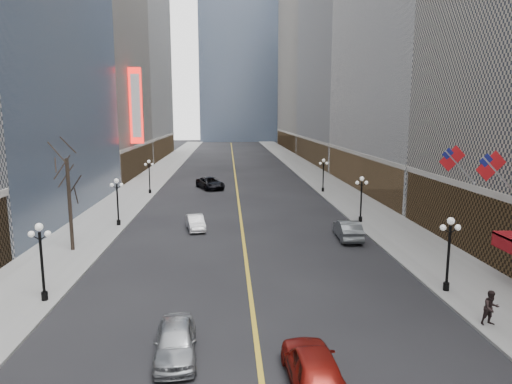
{
  "coord_description": "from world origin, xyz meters",
  "views": [
    {
      "loc": [
        -1.27,
        4.65,
        10.62
      ],
      "look_at": [
        -0.11,
        23.2,
        7.46
      ],
      "focal_mm": 32.0,
      "sensor_mm": 36.0,
      "label": 1
    }
  ],
  "objects": [
    {
      "name": "sidewalk_east",
      "position": [
        14.0,
        70.0,
        0.07
      ],
      "size": [
        6.0,
        230.0,
        0.15
      ],
      "primitive_type": "cube",
      "color": "gray",
      "rests_on": "ground"
    },
    {
      "name": "sidewalk_west",
      "position": [
        -14.0,
        70.0,
        0.07
      ],
      "size": [
        6.0,
        230.0,
        0.15
      ],
      "primitive_type": "cube",
      "color": "gray",
      "rests_on": "ground"
    },
    {
      "name": "lane_line",
      "position": [
        0.0,
        80.0,
        0.01
      ],
      "size": [
        0.25,
        200.0,
        0.02
      ],
      "primitive_type": "cube",
      "color": "gold",
      "rests_on": "ground"
    },
    {
      "name": "bldg_east_c",
      "position": [
        29.88,
        106.0,
        24.18
      ],
      "size": [
        26.6,
        40.6,
        48.8
      ],
      "color": "gray",
      "rests_on": "ground"
    },
    {
      "name": "bldg_east_d",
      "position": [
        29.9,
        149.0,
        31.17
      ],
      "size": [
        26.6,
        46.6,
        62.8
      ],
      "color": "#A39987",
      "rests_on": "ground"
    },
    {
      "name": "bldg_west_c",
      "position": [
        -29.88,
        87.0,
        25.19
      ],
      "size": [
        26.6,
        30.6,
        50.8
      ],
      "color": "#A39987",
      "rests_on": "ground"
    },
    {
      "name": "bldg_west_d",
      "position": [
        -29.92,
        121.0,
        36.17
      ],
      "size": [
        26.6,
        38.6,
        72.8
      ],
      "color": "silver",
      "rests_on": "ground"
    },
    {
      "name": "streetlamp_east_1",
      "position": [
        11.8,
        30.0,
        2.9
      ],
      "size": [
        1.26,
        0.44,
        4.52
      ],
      "color": "black",
      "rests_on": "sidewalk_east"
    },
    {
      "name": "streetlamp_east_2",
      "position": [
        11.8,
        48.0,
        2.9
      ],
      "size": [
        1.26,
        0.44,
        4.52
      ],
      "color": "black",
      "rests_on": "sidewalk_east"
    },
    {
      "name": "streetlamp_east_3",
      "position": [
        11.8,
        66.0,
        2.9
      ],
      "size": [
        1.26,
        0.44,
        4.52
      ],
      "color": "black",
      "rests_on": "sidewalk_east"
    },
    {
      "name": "streetlamp_west_1",
      "position": [
        -11.8,
        30.0,
        2.9
      ],
      "size": [
        1.26,
        0.44,
        4.52
      ],
      "color": "black",
      "rests_on": "sidewalk_west"
    },
    {
      "name": "streetlamp_west_2",
      "position": [
        -11.8,
        48.0,
        2.9
      ],
      "size": [
        1.26,
        0.44,
        4.52
      ],
      "color": "black",
      "rests_on": "sidewalk_west"
    },
    {
      "name": "streetlamp_west_3",
      "position": [
        -11.8,
        66.0,
        2.9
      ],
      "size": [
        1.26,
        0.44,
        4.52
      ],
      "color": "black",
      "rests_on": "sidewalk_west"
    },
    {
      "name": "flag_4",
      "position": [
        15.31,
        32.0,
        7.29
      ],
      "size": [
        2.87,
        0.12,
        2.87
      ],
      "color": "#B2B2B7",
      "rests_on": "ground"
    },
    {
      "name": "flag_5",
      "position": [
        15.31,
        37.0,
        7.29
      ],
      "size": [
        2.87,
        0.12,
        2.87
      ],
      "color": "#B2B2B7",
      "rests_on": "ground"
    },
    {
      "name": "theatre_marquee",
      "position": [
        -15.88,
        80.0,
        12.0
      ],
      "size": [
        2.0,
        0.55,
        12.0
      ],
      "color": "red",
      "rests_on": "ground"
    },
    {
      "name": "tree_west_far",
      "position": [
        -13.5,
        40.0,
        6.24
      ],
      "size": [
        3.6,
        3.6,
        7.92
      ],
      "color": "#2D231C",
      "rests_on": "sidewalk_west"
    },
    {
      "name": "car_nb_near",
      "position": [
        -3.65,
        23.54,
        0.78
      ],
      "size": [
        2.18,
        4.69,
        1.55
      ],
      "primitive_type": "imported",
      "rotation": [
        0.0,
        0.0,
        0.08
      ],
      "color": "#9A9DA1",
      "rests_on": "ground"
    },
    {
      "name": "car_nb_mid",
      "position": [
        -4.33,
        46.3,
        0.68
      ],
      "size": [
        2.2,
        4.34,
        1.36
      ],
      "primitive_type": "imported",
      "rotation": [
        0.0,
        0.0,
        0.19
      ],
      "color": "silver",
      "rests_on": "ground"
    },
    {
      "name": "car_nb_far",
      "position": [
        -3.84,
        70.15,
        0.84
      ],
      "size": [
        4.8,
        6.66,
        1.69
      ],
      "primitive_type": "imported",
      "rotation": [
        0.0,
        0.0,
        0.37
      ],
      "color": "black",
      "rests_on": "ground"
    },
    {
      "name": "car_sb_mid",
      "position": [
        2.0,
        20.97,
        0.86
      ],
      "size": [
        2.18,
        5.11,
        1.72
      ],
      "primitive_type": "imported",
      "rotation": [
        0.0,
        0.0,
        3.17
      ],
      "color": "maroon",
      "rests_on": "ground"
    },
    {
      "name": "car_sb_far",
      "position": [
        9.0,
        42.23,
        0.84
      ],
      "size": [
        2.05,
        5.17,
        1.68
      ],
      "primitive_type": "imported",
      "rotation": [
        0.0,
        0.0,
        3.09
      ],
      "color": "#4E5356",
      "rests_on": "ground"
    },
    {
      "name": "ped_east_walk",
      "position": [
        11.85,
        25.43,
        1.05
      ],
      "size": [
        0.92,
        0.57,
        1.8
      ],
      "primitive_type": "imported",
      "rotation": [
        0.0,
        0.0,
        0.11
      ],
      "color": "black",
      "rests_on": "sidewalk_east"
    }
  ]
}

